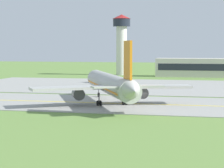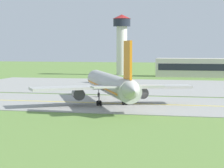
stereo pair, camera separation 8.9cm
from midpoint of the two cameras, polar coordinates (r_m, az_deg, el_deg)
ground_plane at (r=88.80m, az=3.74°, el=-2.68°), size 500.00×500.00×0.00m
taxiway_strip at (r=88.80m, az=3.74°, el=-2.65°), size 240.00×28.00×0.10m
apron_pad at (r=129.62m, az=10.91°, el=-0.38°), size 140.00×52.00×0.10m
taxiway_centreline at (r=88.79m, az=3.74°, el=-2.62°), size 220.00×0.60×0.01m
airplane_lead at (r=87.79m, az=-0.18°, el=-0.05°), size 31.01×37.52×12.70m
service_truck_baggage at (r=141.42m, az=-1.76°, el=0.73°), size 6.01×5.28×2.60m
control_tower at (r=182.99m, az=1.30°, el=5.98°), size 7.60×7.60×25.29m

